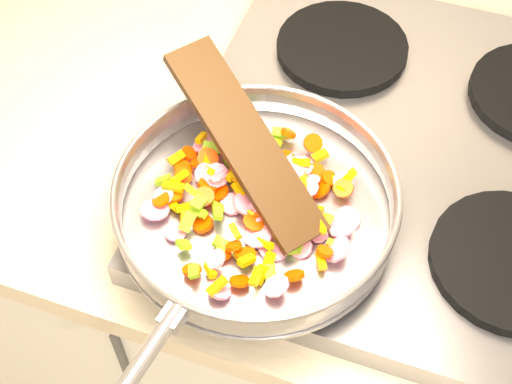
% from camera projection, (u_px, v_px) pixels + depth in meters
% --- Properties ---
extents(cooktop, '(0.60, 0.60, 0.04)m').
position_uv_depth(cooktop, '(413.00, 155.00, 0.95)').
color(cooktop, '#939399').
rests_on(cooktop, counter_top).
extents(grate_fl, '(0.19, 0.19, 0.02)m').
position_uv_depth(grate_fl, '(281.00, 195.00, 0.88)').
color(grate_fl, black).
rests_on(grate_fl, cooktop).
extents(grate_fr, '(0.19, 0.19, 0.02)m').
position_uv_depth(grate_fr, '(512.00, 261.00, 0.82)').
color(grate_fr, black).
rests_on(grate_fr, cooktop).
extents(grate_bl, '(0.19, 0.19, 0.02)m').
position_uv_depth(grate_bl, '(342.00, 47.00, 1.03)').
color(grate_bl, black).
rests_on(grate_bl, cooktop).
extents(saute_pan, '(0.37, 0.53, 0.05)m').
position_uv_depth(saute_pan, '(255.00, 202.00, 0.83)').
color(saute_pan, '#9E9EA5').
rests_on(saute_pan, grate_fl).
extents(vegetable_heap, '(0.26, 0.26, 0.05)m').
position_uv_depth(vegetable_heap, '(253.00, 198.00, 0.84)').
color(vegetable_heap, '#D99402').
rests_on(vegetable_heap, saute_pan).
extents(wooden_spatula, '(0.24, 0.20, 0.11)m').
position_uv_depth(wooden_spatula, '(245.00, 142.00, 0.82)').
color(wooden_spatula, black).
rests_on(wooden_spatula, saute_pan).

